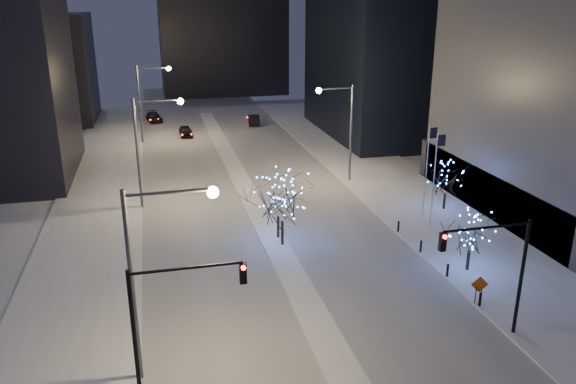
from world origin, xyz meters
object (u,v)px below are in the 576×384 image
object	(u,v)px
street_lamp_east	(343,121)
holiday_tree_median_far	(278,198)
street_lamp_w_near	(153,258)
traffic_signal_east	(499,261)
car_mid	(253,119)
traffic_signal_west	(168,311)
street_lamp_w_far	(147,93)
construction_sign	(479,287)
holiday_tree_plaza_near	(471,235)
holiday_tree_plaza_far	(446,180)
car_near	(186,131)
car_far	(154,117)
holiday_tree_median_near	(282,199)
street_lamp_w_mid	(149,137)

from	to	relation	value
street_lamp_east	holiday_tree_median_far	xyz separation A→B (m)	(-9.58, -12.77, -3.02)
street_lamp_w_near	traffic_signal_east	world-z (taller)	street_lamp_w_near
car_mid	traffic_signal_west	bearing A→B (deg)	82.34
street_lamp_w_far	holiday_tree_median_far	world-z (taller)	street_lamp_w_far
street_lamp_east	construction_sign	xyz separation A→B (m)	(0.22, -25.63, -5.20)
holiday_tree_plaza_near	holiday_tree_plaza_far	size ratio (longest dim) A/B	0.93
street_lamp_w_near	car_mid	bearing A→B (deg)	75.25
holiday_tree_median_far	holiday_tree_plaza_near	size ratio (longest dim) A/B	1.27
street_lamp_w_far	traffic_signal_west	xyz separation A→B (m)	(0.50, -52.00, -1.74)
street_lamp_w_far	construction_sign	size ratio (longest dim) A/B	5.49
car_near	holiday_tree_plaza_far	xyz separation A→B (m)	(20.57, -34.51, 2.18)
holiday_tree_plaza_far	street_lamp_east	bearing A→B (deg)	121.86
holiday_tree_median_far	construction_sign	distance (m)	16.31
car_near	car_far	world-z (taller)	car_near
street_lamp_east	street_lamp_w_near	bearing A→B (deg)	-124.19
car_mid	car_far	xyz separation A→B (m)	(-14.59, 5.67, -0.06)
street_lamp_w_far	holiday_tree_median_near	bearing A→B (deg)	-75.39
traffic_signal_east	holiday_tree_plaza_near	xyz separation A→B (m)	(3.13, 7.61, -2.00)
holiday_tree_plaza_near	construction_sign	distance (m)	4.83
street_lamp_w_near	street_lamp_w_far	size ratio (longest dim) A/B	1.00
street_lamp_east	car_far	size ratio (longest dim) A/B	2.08
holiday_tree_plaza_near	car_far	bearing A→B (deg)	109.65
street_lamp_w_mid	holiday_tree_plaza_near	distance (m)	28.17
car_far	holiday_tree_plaza_far	world-z (taller)	holiday_tree_plaza_far
holiday_tree_plaza_far	construction_sign	world-z (taller)	holiday_tree_plaza_far
street_lamp_w_near	construction_sign	bearing A→B (deg)	7.02
street_lamp_east	car_mid	size ratio (longest dim) A/B	2.17
traffic_signal_west	holiday_tree_plaza_far	xyz separation A→B (m)	(24.81, 19.89, -1.87)
street_lamp_w_near	car_mid	size ratio (longest dim) A/B	2.17
street_lamp_w_near	construction_sign	distance (m)	20.08
holiday_tree_median_near	street_lamp_w_mid	bearing A→B (deg)	130.08
holiday_tree_plaza_near	holiday_tree_plaza_far	bearing A→B (deg)	69.14
car_far	holiday_tree_plaza_far	distance (m)	51.96
holiday_tree_plaza_near	construction_sign	size ratio (longest dim) A/B	2.22
street_lamp_w_mid	car_mid	bearing A→B (deg)	65.14
car_mid	street_lamp_east	bearing A→B (deg)	103.36
traffic_signal_west	street_lamp_w_near	bearing A→B (deg)	103.96
street_lamp_w_mid	car_near	world-z (taller)	street_lamp_w_mid
street_lamp_w_mid	construction_sign	bearing A→B (deg)	-49.63
street_lamp_w_far	holiday_tree_plaza_near	world-z (taller)	street_lamp_w_far
car_mid	holiday_tree_plaza_far	xyz separation A→B (m)	(10.06, -40.02, 2.13)
street_lamp_w_mid	street_lamp_w_near	bearing A→B (deg)	-90.00
street_lamp_w_near	car_far	bearing A→B (deg)	89.41
car_far	car_near	bearing A→B (deg)	-79.93
street_lamp_w_mid	holiday_tree_median_far	xyz separation A→B (m)	(9.44, -9.77, -3.07)
street_lamp_east	construction_sign	bearing A→B (deg)	-89.51
traffic_signal_west	construction_sign	world-z (taller)	traffic_signal_west
car_near	holiday_tree_median_near	distance (m)	39.02
car_mid	holiday_tree_median_far	bearing A→B (deg)	88.42
street_lamp_w_near	street_lamp_w_far	world-z (taller)	same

